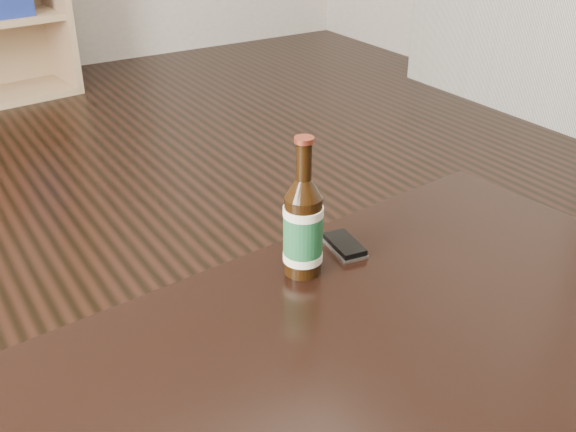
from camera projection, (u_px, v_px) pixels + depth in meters
coffee_table at (387, 371)px, 1.03m from camera, size 1.21×0.79×0.43m
beer_bottle at (303, 227)px, 1.13m from camera, size 0.09×0.09×0.25m
phone at (344, 246)px, 1.23m from camera, size 0.06×0.10×0.02m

